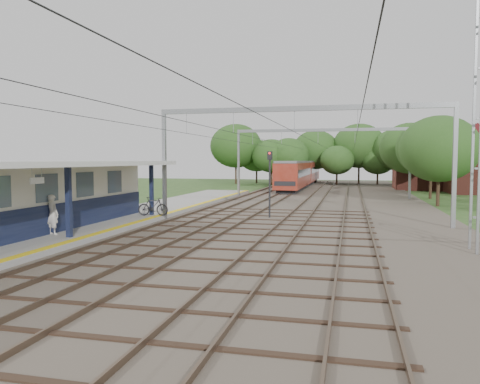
% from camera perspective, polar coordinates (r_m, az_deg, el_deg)
% --- Properties ---
extents(ground, '(160.00, 160.00, 0.00)m').
position_cam_1_polar(ground, '(14.71, -13.60, -11.32)').
color(ground, '#2D4C1E').
rests_on(ground, ground).
extents(ballast_bed, '(18.00, 90.00, 0.10)m').
position_cam_1_polar(ballast_bed, '(42.87, 10.01, -1.23)').
color(ballast_bed, '#473D33').
rests_on(ballast_bed, ground).
extents(platform, '(5.00, 52.00, 0.35)m').
position_cam_1_polar(platform, '(30.30, -14.24, -3.16)').
color(platform, gray).
rests_on(platform, ground).
extents(yellow_stripe, '(0.45, 52.00, 0.01)m').
position_cam_1_polar(yellow_stripe, '(29.31, -10.34, -2.98)').
color(yellow_stripe, yellow).
rests_on(yellow_stripe, platform).
extents(station_building, '(3.41, 18.00, 3.40)m').
position_cam_1_polar(station_building, '(24.99, -24.61, -0.56)').
color(station_building, beige).
rests_on(station_building, platform).
extents(canopy, '(6.40, 20.00, 3.44)m').
position_cam_1_polar(canopy, '(23.46, -24.08, 3.10)').
color(canopy, '#111835').
rests_on(canopy, platform).
extents(rail_tracks, '(11.80, 88.00, 0.15)m').
position_cam_1_polar(rail_tracks, '(43.07, 6.69, -1.00)').
color(rail_tracks, brown).
rests_on(rail_tracks, ballast_bed).
extents(catenary_system, '(17.22, 88.00, 7.00)m').
position_cam_1_polar(catenary_system, '(38.07, 8.76, 6.38)').
color(catenary_system, gray).
rests_on(catenary_system, ground).
extents(tree_band, '(31.72, 30.88, 8.82)m').
position_cam_1_polar(tree_band, '(69.81, 11.26, 4.71)').
color(tree_band, '#382619').
rests_on(tree_band, ground).
extents(house_far, '(8.00, 6.12, 8.66)m').
position_cam_1_polar(house_far, '(65.33, 21.80, 3.09)').
color(house_far, brown).
rests_on(house_far, ground).
extents(person, '(0.78, 0.60, 1.89)m').
position_cam_1_polar(person, '(23.63, -21.90, -2.56)').
color(person, beige).
rests_on(person, platform).
extents(bicycle, '(1.99, 0.73, 1.17)m').
position_cam_1_polar(bicycle, '(29.87, -10.56, -1.74)').
color(bicycle, black).
rests_on(bicycle, platform).
extents(train, '(2.77, 34.51, 3.65)m').
position_cam_1_polar(train, '(68.02, 7.50, 2.35)').
color(train, black).
rests_on(train, ballast_bed).
extents(signal_post, '(0.32, 0.28, 4.41)m').
position_cam_1_polar(signal_post, '(30.37, 3.64, 1.93)').
color(signal_post, black).
rests_on(signal_post, ground).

